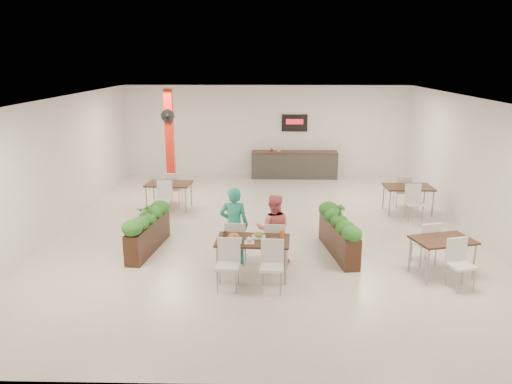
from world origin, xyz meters
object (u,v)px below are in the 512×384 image
Objects in this scene: diner_man at (234,225)px; side_table_b at (408,190)px; red_column at (170,140)px; service_counter at (294,164)px; planter_right at (339,231)px; main_table at (252,245)px; diner_woman at (273,229)px; side_table_a at (169,187)px; side_table_c at (443,245)px; planter_left at (148,228)px.

diner_man is 5.72m from side_table_b.
side_table_b is (6.88, -2.24, -1.01)m from red_column.
service_counter is 1.45× the size of planter_right.
diner_woman reaches higher than main_table.
main_table is at bearing -56.65° from side_table_a.
main_table and side_table_b have the same top height.
side_table_c is (-0.44, -4.08, -0.02)m from side_table_b.
planter_right is 2.13m from side_table_c.
red_column is at bearing 131.16° from planter_right.
diner_man is (-1.61, -7.65, 0.32)m from service_counter.
side_table_a is at bearing 177.60° from side_table_b.
diner_woman is (0.80, 0.00, -0.08)m from diner_man.
diner_man reaches higher than side_table_b.
main_table is at bearing 165.99° from side_table_c.
planter_left is at bearing -84.93° from red_column.
side_table_b is at bearing 24.36° from planter_left.
planter_right reaches higher than main_table.
diner_woman is 1.52m from planter_right.
red_column is 7.08m from main_table.
planter_left is (0.46, -5.15, -1.12)m from red_column.
main_table is 5.87m from side_table_b.
main_table is 3.66m from side_table_c.
service_counter is 7.69m from diner_woman.
main_table is 2.17m from planter_right.
planter_right is (2.21, 0.53, -0.30)m from diner_man.
diner_woman is (0.41, 0.65, 0.09)m from main_table.
diner_man is 4.28m from side_table_a.
red_column reaches higher than planter_right.
service_counter is at bearing 25.00° from red_column.
service_counter is 8.54m from side_table_c.
side_table_b is at bearing -132.38° from diner_woman.
diner_woman is 2.81m from planter_left.
planter_right is at bearing -48.84° from red_column.
side_table_b is (4.10, 4.20, -0.00)m from main_table.
diner_woman is 3.30m from side_table_c.
side_table_b is at bearing 68.02° from side_table_c.
planter_left reaches higher than side_table_b.
service_counter is 7.86m from planter_left.
planter_right is at bearing -32.81° from side_table_a.
service_counter is 7.15m from planter_right.
side_table_a is 1.01× the size of side_table_b.
red_column is 2.30m from side_table_a.
red_column is at bearing 103.10° from side_table_a.
service_counter reaches higher than side_table_b.
main_table is 1.05× the size of diner_man.
diner_man reaches higher than main_table.
side_table_b is at bearing -54.97° from service_counter.
planter_right is at bearing -85.20° from service_counter.
diner_woman is at bearing -136.79° from side_table_b.
side_table_c is at bearing -30.02° from planter_right.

